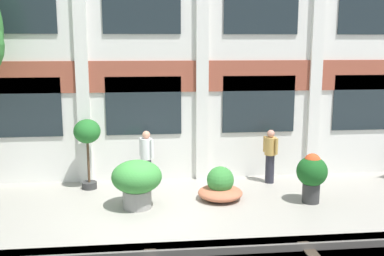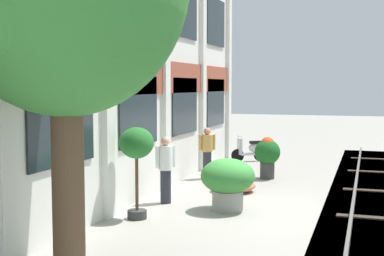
{
  "view_description": "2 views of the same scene",
  "coord_description": "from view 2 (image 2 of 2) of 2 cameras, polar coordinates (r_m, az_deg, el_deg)",
  "views": [
    {
      "loc": [
        -0.01,
        -10.34,
        4.03
      ],
      "look_at": [
        1.31,
        1.71,
        1.75
      ],
      "focal_mm": 42.0,
      "sensor_mm": 36.0,
      "label": 1
    },
    {
      "loc": [
        -11.96,
        -2.65,
        2.88
      ],
      "look_at": [
        1.09,
        1.69,
        1.77
      ],
      "focal_mm": 50.0,
      "sensor_mm": 36.0,
      "label": 2
    }
  ],
  "objects": [
    {
      "name": "resident_by_doorway",
      "position": [
        16.43,
        1.63,
        -2.52
      ],
      "size": [
        0.34,
        0.45,
        1.58
      ],
      "rotation": [
        0.0,
        0.0,
        -2.55
      ],
      "color": "#282833",
      "rests_on": "ground"
    },
    {
      "name": "ground_plane",
      "position": [
        12.59,
        5.82,
        -8.66
      ],
      "size": [
        80.0,
        80.0,
        0.0
      ],
      "primitive_type": "plane",
      "color": "#9E998E"
    },
    {
      "name": "apartment_facade",
      "position": [
        13.25,
        -6.75,
        9.33
      ],
      "size": [
        17.51,
        0.64,
        8.0
      ],
      "color": "silver",
      "rests_on": "ground"
    },
    {
      "name": "potted_plant_glazed_jar",
      "position": [
        16.6,
        8.05,
        -2.74
      ],
      "size": [
        0.78,
        0.78,
        1.3
      ],
      "color": "#333333",
      "rests_on": "ground"
    },
    {
      "name": "potted_plant_ribbed_drum",
      "position": [
        12.34,
        3.83,
        -5.54
      ],
      "size": [
        1.25,
        1.25,
        1.21
      ],
      "color": "gray",
      "rests_on": "ground"
    },
    {
      "name": "scooter_near_curb",
      "position": [
        20.32,
        6.27,
        -2.33
      ],
      "size": [
        0.84,
        1.21,
        0.98
      ],
      "rotation": [
        0.0,
        0.0,
        2.14
      ],
      "color": "black",
      "rests_on": "ground"
    },
    {
      "name": "resident_watching_tracks",
      "position": [
        13.05,
        -2.83,
        -4.25
      ],
      "size": [
        0.4,
        0.4,
        1.63
      ],
      "rotation": [
        0.0,
        0.0,
        -2.36
      ],
      "color": "#282833",
      "rests_on": "ground"
    },
    {
      "name": "potted_plant_low_pan",
      "position": [
        11.49,
        -5.94,
        -2.28
      ],
      "size": [
        0.74,
        0.74,
        1.99
      ],
      "color": "#333333",
      "rests_on": "ground"
    },
    {
      "name": "potted_plant_wide_bowl",
      "position": [
        14.56,
        4.49,
        -5.53
      ],
      "size": [
        1.18,
        1.18,
        0.88
      ],
      "color": "#B76647",
      "rests_on": "ground"
    }
  ]
}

